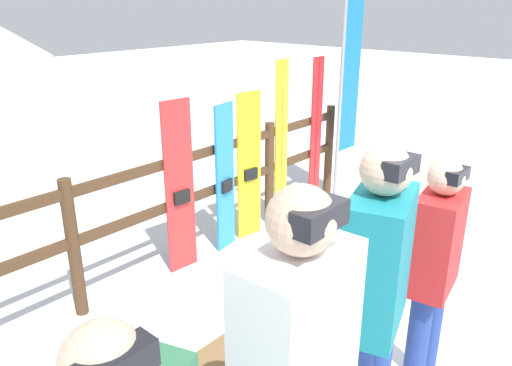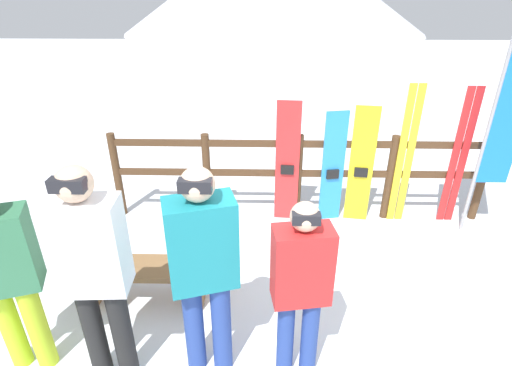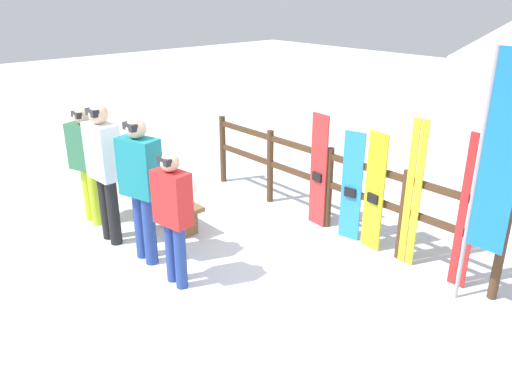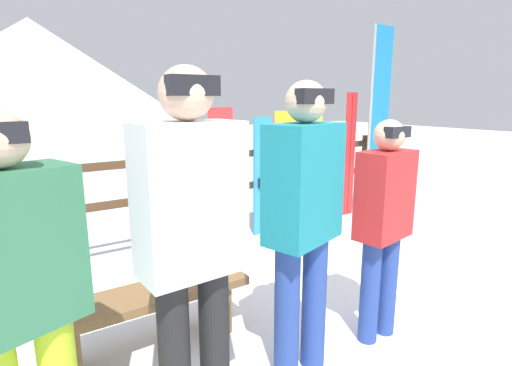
# 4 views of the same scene
# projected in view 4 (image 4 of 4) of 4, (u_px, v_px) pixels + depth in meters

# --- Properties ---
(ground_plane) EXTENTS (40.00, 40.00, 0.00)m
(ground_plane) POSITION_uv_depth(u_px,v_px,m) (359.00, 311.00, 3.23)
(ground_plane) COLOR white
(mountain_backdrop) EXTENTS (18.00, 18.00, 6.00)m
(mountain_backdrop) POSITION_uv_depth(u_px,v_px,m) (33.00, 74.00, 22.26)
(mountain_backdrop) COLOR silver
(mountain_backdrop) RESTS_ON ground
(fence) EXTENTS (4.78, 0.10, 1.14)m
(fence) POSITION_uv_depth(u_px,v_px,m) (230.00, 184.00, 4.78)
(fence) COLOR #4C331E
(fence) RESTS_ON ground
(bench) EXTENTS (1.36, 0.36, 0.42)m
(bench) POSITION_uv_depth(u_px,v_px,m) (151.00, 306.00, 2.69)
(bench) COLOR brown
(bench) RESTS_ON ground
(person_white) EXTENTS (0.49, 0.29, 1.83)m
(person_white) POSITION_uv_depth(u_px,v_px,m) (191.00, 237.00, 1.84)
(person_white) COLOR black
(person_white) RESTS_ON ground
(person_teal) EXTENTS (0.53, 0.39, 1.79)m
(person_teal) POSITION_uv_depth(u_px,v_px,m) (303.00, 213.00, 2.32)
(person_teal) COLOR navy
(person_teal) RESTS_ON ground
(person_plaid_green) EXTENTS (0.53, 0.40, 1.65)m
(person_plaid_green) POSITION_uv_depth(u_px,v_px,m) (18.00, 292.00, 1.55)
(person_plaid_green) COLOR #B7D826
(person_plaid_green) RESTS_ON ground
(person_red) EXTENTS (0.44, 0.29, 1.55)m
(person_red) POSITION_uv_depth(u_px,v_px,m) (384.00, 217.00, 2.71)
(person_red) COLOR navy
(person_red) RESTS_ON ground
(snowboard_red) EXTENTS (0.30, 0.07, 1.59)m
(snowboard_red) POSITION_uv_depth(u_px,v_px,m) (222.00, 177.00, 4.63)
(snowboard_red) COLOR red
(snowboard_red) RESTS_ON ground
(snowboard_blue) EXTENTS (0.28, 0.09, 1.47)m
(snowboard_blue) POSITION_uv_depth(u_px,v_px,m) (262.00, 177.00, 4.96)
(snowboard_blue) COLOR #288CE0
(snowboard_blue) RESTS_ON ground
(snowboard_yellow) EXTENTS (0.30, 0.08, 1.53)m
(snowboard_yellow) POSITION_uv_depth(u_px,v_px,m) (285.00, 172.00, 5.14)
(snowboard_yellow) COLOR yellow
(snowboard_yellow) RESTS_ON ground
(ski_pair_yellow) EXTENTS (0.19, 0.02, 1.80)m
(ski_pair_yellow) POSITION_uv_depth(u_px,v_px,m) (315.00, 158.00, 5.39)
(ski_pair_yellow) COLOR yellow
(ski_pair_yellow) RESTS_ON ground
(ski_pair_red) EXTENTS (0.19, 0.02, 1.77)m
(ski_pair_red) POSITION_uv_depth(u_px,v_px,m) (349.00, 155.00, 5.75)
(ski_pair_red) COLOR red
(ski_pair_red) RESTS_ON ground
(rental_flag) EXTENTS (0.40, 0.04, 2.65)m
(rental_flag) POSITION_uv_depth(u_px,v_px,m) (377.00, 108.00, 5.56)
(rental_flag) COLOR #99999E
(rental_flag) RESTS_ON ground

